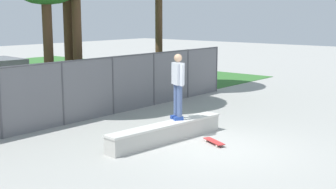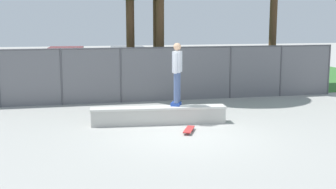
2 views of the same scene
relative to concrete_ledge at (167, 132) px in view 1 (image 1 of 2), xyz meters
name	(u,v)px [view 1 (image 1 of 2)]	position (x,y,z in m)	size (l,w,h in m)	color
ground_plane	(219,148)	(0.39, -1.43, -0.25)	(80.00, 80.00, 0.00)	#9E9E99
concrete_ledge	(167,132)	(0.00, 0.00, 0.00)	(3.91, 0.82, 0.50)	#B7B5AD
skateboarder	(178,83)	(0.56, 0.07, 1.25)	(0.40, 0.55, 1.82)	#2647A5
skateboard	(214,141)	(0.60, -1.13, -0.18)	(0.51, 0.81, 0.09)	red
chainlink_fence	(89,87)	(0.39, 3.61, 0.82)	(14.64, 0.07, 1.99)	#4C4C51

